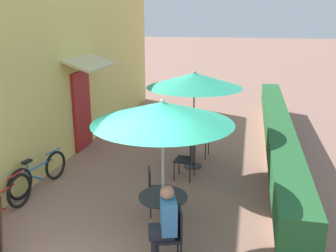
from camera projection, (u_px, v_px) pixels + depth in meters
The scene contains 14 objects.
cafe_facade_wall at pixel (82, 70), 10.22m from camera, with size 0.98×11.62×4.20m.
planter_hedge at pixel (277, 136), 9.60m from camera, with size 0.60×10.62×1.01m.
patio_table_near at pixel (163, 207), 6.08m from camera, with size 0.80×0.80×0.72m.
patio_umbrella_near at pixel (163, 113), 5.63m from camera, with size 2.19×2.19×2.32m.
cafe_chair_near_left at pixel (172, 232), 5.38m from camera, with size 0.50×0.50×0.87m.
seated_patron_near_left at pixel (165, 222), 5.33m from camera, with size 0.48×0.43×1.25m.
cafe_chair_near_right at pixel (156, 187), 6.78m from camera, with size 0.50×0.50×0.87m.
coffee_cup_near at pixel (166, 195), 5.97m from camera, with size 0.07×0.07×0.09m.
patio_table_mid at pixel (193, 146), 8.90m from camera, with size 0.80×0.80×0.72m.
patio_umbrella_mid at pixel (194, 80), 8.45m from camera, with size 2.19×2.19×2.32m.
cafe_chair_mid_left at pixel (188, 157), 8.21m from camera, with size 0.44×0.44×0.87m.
cafe_chair_mid_right at pixel (198, 137), 9.60m from camera, with size 0.44×0.44×0.87m.
coffee_cup_mid at pixel (194, 134), 8.99m from camera, with size 0.07×0.07×0.09m.
bicycle_second at pixel (39, 173), 7.82m from camera, with size 0.38×1.68×0.73m.
Camera 1 is at (1.97, -3.81, 3.51)m, focal length 40.00 mm.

